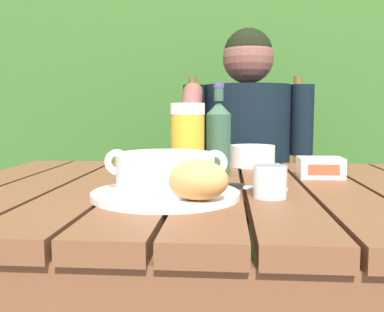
# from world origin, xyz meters

# --- Properties ---
(dining_table) EXTENTS (1.19, 0.86, 0.72)m
(dining_table) POSITION_xyz_m (0.00, 0.00, 0.62)
(dining_table) COLOR brown
(dining_table) RESTS_ON ground_plane
(hedge_backdrop) EXTENTS (3.81, 0.82, 2.56)m
(hedge_backdrop) POSITION_xyz_m (0.07, 1.52, 1.04)
(hedge_backdrop) COLOR #356025
(hedge_backdrop) RESTS_ON ground_plane
(chair_near_diner) EXTENTS (0.50, 0.44, 1.03)m
(chair_near_diner) POSITION_xyz_m (0.11, 0.87, 0.50)
(chair_near_diner) COLOR brown
(chair_near_diner) RESTS_ON ground_plane
(person_eating) EXTENTS (0.48, 0.47, 1.19)m
(person_eating) POSITION_xyz_m (0.10, 0.67, 0.70)
(person_eating) COLOR black
(person_eating) RESTS_ON ground_plane
(serving_plate) EXTENTS (0.29, 0.29, 0.01)m
(serving_plate) POSITION_xyz_m (-0.09, -0.14, 0.73)
(serving_plate) COLOR white
(serving_plate) RESTS_ON dining_table
(soup_bowl) EXTENTS (0.24, 0.19, 0.08)m
(soup_bowl) POSITION_xyz_m (-0.09, -0.14, 0.77)
(soup_bowl) COLOR white
(soup_bowl) RESTS_ON serving_plate
(bread_roll) EXTENTS (0.15, 0.13, 0.07)m
(bread_roll) POSITION_xyz_m (-0.02, -0.22, 0.77)
(bread_roll) COLOR tan
(bread_roll) RESTS_ON serving_plate
(beer_glass) EXTENTS (0.09, 0.09, 0.18)m
(beer_glass) POSITION_xyz_m (-0.07, 0.12, 0.81)
(beer_glass) COLOR gold
(beer_glass) RESTS_ON dining_table
(beer_bottle) EXTENTS (0.06, 0.06, 0.24)m
(beer_bottle) POSITION_xyz_m (0.01, 0.18, 0.82)
(beer_bottle) COLOR #31553D
(beer_bottle) RESTS_ON dining_table
(water_glass_small) EXTENTS (0.06, 0.06, 0.06)m
(water_glass_small) POSITION_xyz_m (0.11, -0.13, 0.75)
(water_glass_small) COLOR silver
(water_glass_small) RESTS_ON dining_table
(butter_tub) EXTENTS (0.11, 0.08, 0.05)m
(butter_tub) POSITION_xyz_m (0.26, 0.14, 0.75)
(butter_tub) COLOR white
(butter_tub) RESTS_ON dining_table
(table_knife) EXTENTS (0.16, 0.05, 0.01)m
(table_knife) POSITION_xyz_m (0.06, -0.04, 0.72)
(table_knife) COLOR silver
(table_knife) RESTS_ON dining_table
(diner_bowl) EXTENTS (0.13, 0.13, 0.06)m
(diner_bowl) POSITION_xyz_m (0.11, 0.34, 0.75)
(diner_bowl) COLOR white
(diner_bowl) RESTS_ON dining_table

